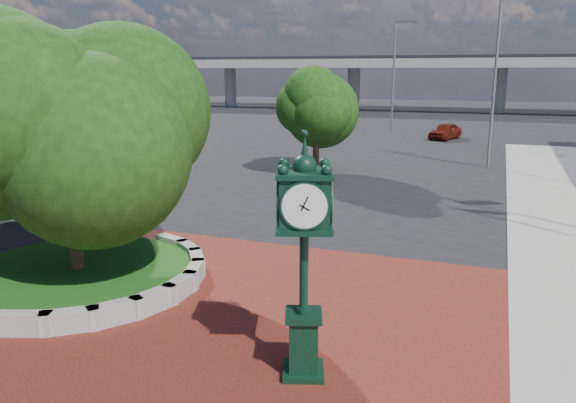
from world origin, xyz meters
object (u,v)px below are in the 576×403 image
Objects in this scene: street_lamp_near at (500,70)px; street_lamp_far at (396,68)px; post_clock at (304,249)px; parked_car at (445,131)px.

street_lamp_far is (-8.95, 17.57, 0.17)m from street_lamp_near.
street_lamp_far is at bearing 117.00° from street_lamp_near.
street_lamp_near is 0.97× the size of street_lamp_far.
street_lamp_near is at bearing -63.00° from street_lamp_far.
street_lamp_near is (2.86, 25.71, 3.12)m from post_clock.
street_lamp_far is (-4.99, 3.95, 5.13)m from parked_car.
post_clock is 1.16× the size of parked_car.
street_lamp_far reaches higher than street_lamp_near.
street_lamp_near is (3.96, -13.63, 4.96)m from parked_car.
street_lamp_near reaches higher than post_clock.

